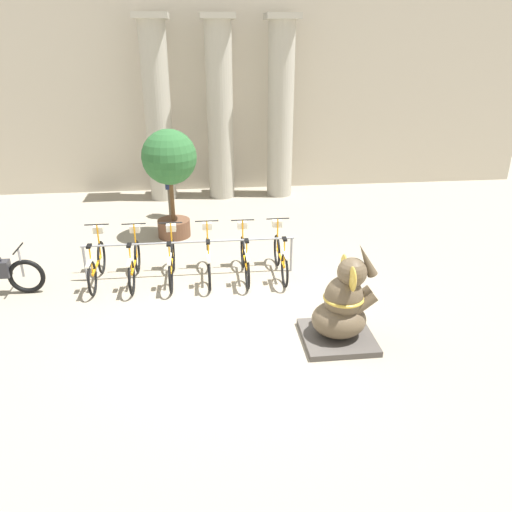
{
  "coord_description": "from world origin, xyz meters",
  "views": [
    {
      "loc": [
        -0.63,
        -7.45,
        4.5
      ],
      "look_at": [
        0.27,
        0.53,
        1.0
      ],
      "focal_mm": 35.0,
      "sensor_mm": 36.0,
      "label": 1
    }
  ],
  "objects_px": {
    "bicycle_4": "(245,258)",
    "bicycle_2": "(172,261)",
    "bicycle_0": "(97,263)",
    "person_pedestrian": "(169,181)",
    "bicycle_3": "(208,259)",
    "elephant_statue": "(342,308)",
    "bicycle_1": "(134,262)",
    "potted_tree": "(170,165)",
    "bicycle_5": "(280,256)"
  },
  "relations": [
    {
      "from": "bicycle_4",
      "to": "bicycle_2",
      "type": "bearing_deg",
      "value": -179.95
    },
    {
      "from": "bicycle_0",
      "to": "bicycle_4",
      "type": "xyz_separation_m",
      "value": [
        2.95,
        -0.06,
        0.0
      ]
    },
    {
      "from": "bicycle_2",
      "to": "person_pedestrian",
      "type": "height_order",
      "value": "person_pedestrian"
    },
    {
      "from": "bicycle_2",
      "to": "bicycle_0",
      "type": "bearing_deg",
      "value": 177.72
    },
    {
      "from": "bicycle_3",
      "to": "elephant_statue",
      "type": "height_order",
      "value": "elephant_statue"
    },
    {
      "from": "bicycle_0",
      "to": "person_pedestrian",
      "type": "height_order",
      "value": "person_pedestrian"
    },
    {
      "from": "elephant_statue",
      "to": "person_pedestrian",
      "type": "relative_size",
      "value": 1.02
    },
    {
      "from": "elephant_statue",
      "to": "person_pedestrian",
      "type": "xyz_separation_m",
      "value": [
        -3.0,
        6.52,
        0.41
      ]
    },
    {
      "from": "bicycle_1",
      "to": "bicycle_4",
      "type": "relative_size",
      "value": 1.0
    },
    {
      "from": "person_pedestrian",
      "to": "elephant_statue",
      "type": "bearing_deg",
      "value": -65.3
    },
    {
      "from": "bicycle_4",
      "to": "potted_tree",
      "type": "height_order",
      "value": "potted_tree"
    },
    {
      "from": "bicycle_0",
      "to": "bicycle_3",
      "type": "relative_size",
      "value": 1.0
    },
    {
      "from": "bicycle_5",
      "to": "elephant_statue",
      "type": "distance_m",
      "value": 2.62
    },
    {
      "from": "bicycle_0",
      "to": "person_pedestrian",
      "type": "xyz_separation_m",
      "value": [
        1.27,
        3.93,
        0.58
      ]
    },
    {
      "from": "bicycle_4",
      "to": "bicycle_3",
      "type": "bearing_deg",
      "value": 178.21
    },
    {
      "from": "bicycle_2",
      "to": "potted_tree",
      "type": "relative_size",
      "value": 0.65
    },
    {
      "from": "bicycle_3",
      "to": "potted_tree",
      "type": "distance_m",
      "value": 2.91
    },
    {
      "from": "potted_tree",
      "to": "bicycle_0",
      "type": "bearing_deg",
      "value": -120.36
    },
    {
      "from": "bicycle_0",
      "to": "bicycle_2",
      "type": "bearing_deg",
      "value": -2.28
    },
    {
      "from": "elephant_statue",
      "to": "potted_tree",
      "type": "bearing_deg",
      "value": 119.69
    },
    {
      "from": "bicycle_0",
      "to": "bicycle_4",
      "type": "bearing_deg",
      "value": -1.12
    },
    {
      "from": "bicycle_2",
      "to": "potted_tree",
      "type": "height_order",
      "value": "potted_tree"
    },
    {
      "from": "potted_tree",
      "to": "bicycle_3",
      "type": "bearing_deg",
      "value": -72.02
    },
    {
      "from": "bicycle_1",
      "to": "person_pedestrian",
      "type": "relative_size",
      "value": 1.02
    },
    {
      "from": "bicycle_1",
      "to": "bicycle_0",
      "type": "bearing_deg",
      "value": 176.71
    },
    {
      "from": "bicycle_4",
      "to": "elephant_statue",
      "type": "bearing_deg",
      "value": -62.43
    },
    {
      "from": "bicycle_0",
      "to": "potted_tree",
      "type": "xyz_separation_m",
      "value": [
        1.42,
        2.42,
        1.36
      ]
    },
    {
      "from": "bicycle_0",
      "to": "bicycle_3",
      "type": "height_order",
      "value": "same"
    },
    {
      "from": "bicycle_3",
      "to": "elephant_statue",
      "type": "xyz_separation_m",
      "value": [
        2.06,
        -2.56,
        0.17
      ]
    },
    {
      "from": "bicycle_1",
      "to": "elephant_statue",
      "type": "relative_size",
      "value": 0.99
    },
    {
      "from": "bicycle_1",
      "to": "elephant_statue",
      "type": "xyz_separation_m",
      "value": [
        3.54,
        -2.56,
        0.17
      ]
    },
    {
      "from": "bicycle_1",
      "to": "bicycle_5",
      "type": "relative_size",
      "value": 1.0
    },
    {
      "from": "bicycle_1",
      "to": "potted_tree",
      "type": "distance_m",
      "value": 2.89
    },
    {
      "from": "bicycle_3",
      "to": "bicycle_5",
      "type": "xyz_separation_m",
      "value": [
        1.47,
        -0.01,
        0.0
      ]
    },
    {
      "from": "bicycle_4",
      "to": "person_pedestrian",
      "type": "relative_size",
      "value": 1.02
    },
    {
      "from": "bicycle_0",
      "to": "bicycle_1",
      "type": "relative_size",
      "value": 1.0
    },
    {
      "from": "bicycle_1",
      "to": "bicycle_4",
      "type": "bearing_deg",
      "value": -0.4
    },
    {
      "from": "bicycle_0",
      "to": "bicycle_4",
      "type": "relative_size",
      "value": 1.0
    },
    {
      "from": "bicycle_2",
      "to": "potted_tree",
      "type": "distance_m",
      "value": 2.83
    },
    {
      "from": "bicycle_2",
      "to": "person_pedestrian",
      "type": "relative_size",
      "value": 1.02
    },
    {
      "from": "bicycle_1",
      "to": "bicycle_5",
      "type": "xyz_separation_m",
      "value": [
        2.95,
        -0.01,
        0.0
      ]
    },
    {
      "from": "bicycle_4",
      "to": "person_pedestrian",
      "type": "bearing_deg",
      "value": 112.8
    },
    {
      "from": "potted_tree",
      "to": "bicycle_4",
      "type": "bearing_deg",
      "value": -58.22
    },
    {
      "from": "bicycle_4",
      "to": "bicycle_1",
      "type": "bearing_deg",
      "value": 179.6
    },
    {
      "from": "bicycle_2",
      "to": "person_pedestrian",
      "type": "bearing_deg",
      "value": 92.88
    },
    {
      "from": "bicycle_5",
      "to": "elephant_statue",
      "type": "relative_size",
      "value": 0.99
    },
    {
      "from": "bicycle_2",
      "to": "elephant_statue",
      "type": "relative_size",
      "value": 0.99
    },
    {
      "from": "bicycle_3",
      "to": "potted_tree",
      "type": "bearing_deg",
      "value": 107.98
    },
    {
      "from": "bicycle_2",
      "to": "bicycle_5",
      "type": "xyz_separation_m",
      "value": [
        2.21,
        0.01,
        0.0
      ]
    },
    {
      "from": "bicycle_1",
      "to": "bicycle_4",
      "type": "height_order",
      "value": "same"
    }
  ]
}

